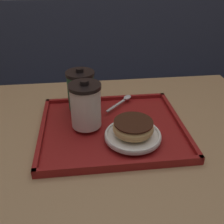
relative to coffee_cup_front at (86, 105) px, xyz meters
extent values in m
cube|color=#33384C|center=(0.35, 0.81, -0.62)|extent=(1.79, 0.44, 0.45)
cube|color=#33384C|center=(0.35, 0.99, -0.12)|extent=(1.79, 0.08, 0.55)
cube|color=tan|center=(0.10, -0.03, -0.10)|extent=(1.00, 0.79, 0.03)
cylinder|color=#333338|center=(0.10, -0.03, -0.48)|extent=(0.08, 0.08, 0.73)
cube|color=maroon|center=(0.07, 0.00, -0.08)|extent=(0.42, 0.36, 0.01)
cube|color=maroon|center=(0.07, -0.18, -0.07)|extent=(0.42, 0.01, 0.01)
cube|color=maroon|center=(0.07, 0.17, -0.07)|extent=(0.42, 0.01, 0.01)
cube|color=maroon|center=(-0.13, 0.00, -0.07)|extent=(0.01, 0.36, 0.01)
cube|color=maroon|center=(0.28, 0.00, -0.07)|extent=(0.01, 0.36, 0.01)
cylinder|color=white|center=(0.00, 0.00, -0.01)|extent=(0.09, 0.09, 0.12)
cylinder|color=black|center=(0.00, 0.00, 0.06)|extent=(0.09, 0.09, 0.01)
cylinder|color=black|center=(0.00, 0.00, 0.07)|extent=(0.02, 0.02, 0.01)
cylinder|color=#235638|center=(-0.01, 0.11, -0.01)|extent=(0.08, 0.08, 0.11)
cylinder|color=black|center=(-0.01, 0.11, 0.05)|extent=(0.09, 0.09, 0.01)
cylinder|color=black|center=(-0.01, 0.11, 0.06)|extent=(0.02, 0.02, 0.01)
cylinder|color=white|center=(0.12, -0.08, -0.06)|extent=(0.16, 0.16, 0.01)
torus|color=white|center=(0.12, -0.08, -0.06)|extent=(0.15, 0.15, 0.01)
torus|color=#DBB270|center=(0.12, -0.08, -0.03)|extent=(0.11, 0.11, 0.03)
cylinder|color=#381E14|center=(0.12, -0.08, -0.02)|extent=(0.11, 0.11, 0.00)
ellipsoid|color=silver|center=(0.15, 0.15, -0.06)|extent=(0.04, 0.04, 0.01)
cube|color=silver|center=(0.10, 0.10, -0.06)|extent=(0.07, 0.08, 0.00)
camera|label=1|loc=(0.00, -0.65, 0.36)|focal=42.00mm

